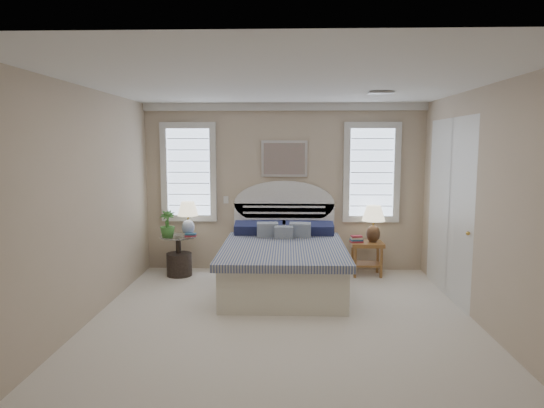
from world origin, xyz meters
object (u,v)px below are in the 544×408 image
(lamp_left, at_px, (188,214))
(lamp_right, at_px, (373,220))
(floor_pot, at_px, (179,264))
(nightstand_right, at_px, (367,251))
(bed, at_px, (283,261))
(side_table_left, at_px, (179,251))

(lamp_left, xyz_separation_m, lamp_right, (2.90, 0.03, -0.07))
(floor_pot, xyz_separation_m, lamp_right, (3.04, 0.14, 0.71))
(floor_pot, xyz_separation_m, lamp_left, (0.13, 0.11, 0.78))
(nightstand_right, relative_size, floor_pot, 1.35)
(bed, height_order, side_table_left, bed)
(nightstand_right, height_order, lamp_right, lamp_right)
(nightstand_right, bearing_deg, lamp_left, -179.85)
(bed, distance_m, nightstand_right, 1.47)
(lamp_right, bearing_deg, floor_pot, -177.45)
(bed, xyz_separation_m, side_table_left, (-1.65, 0.59, 0.00))
(bed, bearing_deg, nightstand_right, 28.03)
(lamp_right, bearing_deg, side_table_left, -177.75)
(bed, height_order, nightstand_right, bed)
(nightstand_right, height_order, floor_pot, nightstand_right)
(bed, bearing_deg, lamp_left, 155.59)
(floor_pot, relative_size, lamp_right, 0.67)
(bed, xyz_separation_m, lamp_right, (1.40, 0.71, 0.50))
(side_table_left, distance_m, floor_pot, 0.21)
(nightstand_right, distance_m, lamp_right, 0.51)
(bed, relative_size, side_table_left, 3.61)
(bed, height_order, lamp_right, bed)
(lamp_left, bearing_deg, lamp_right, 0.54)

